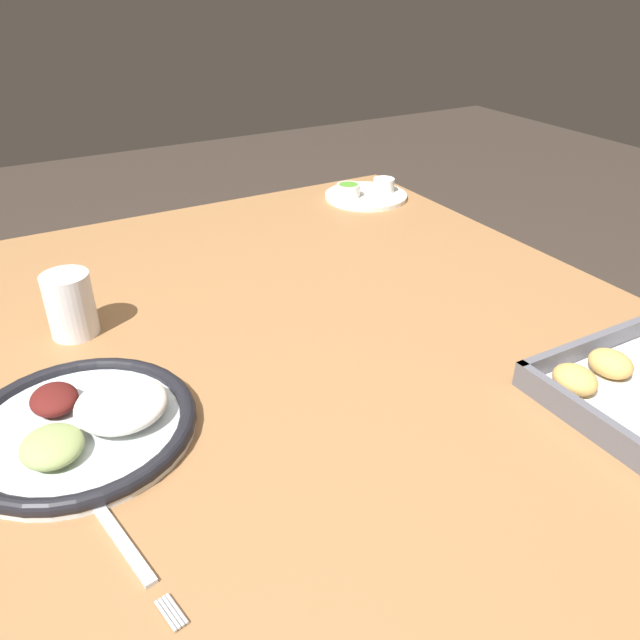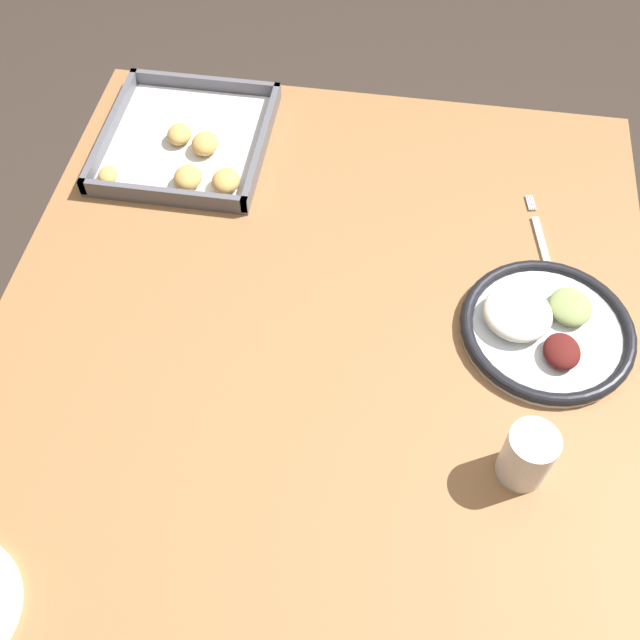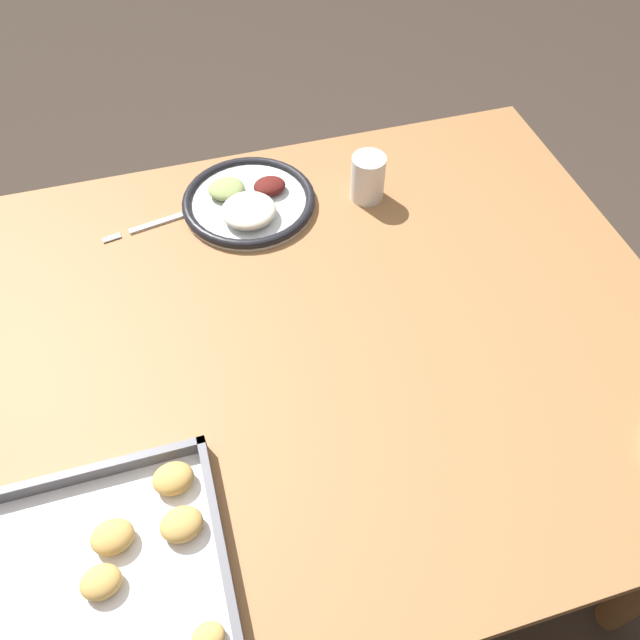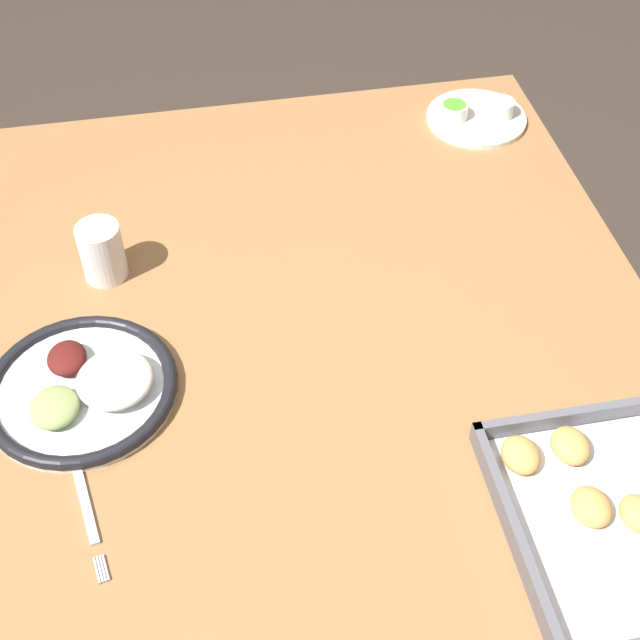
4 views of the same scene
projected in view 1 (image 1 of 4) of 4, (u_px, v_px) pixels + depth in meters
ground_plane at (315, 637)px, 1.30m from camera, size 8.00×8.00×0.00m
dining_table at (313, 384)px, 0.97m from camera, size 1.21×1.03×0.74m
dinner_plate at (83, 424)px, 0.72m from camera, size 0.27×0.27×0.05m
fork at (117, 534)px, 0.59m from camera, size 0.23×0.06×0.00m
saucer_plate at (366, 193)px, 1.43m from camera, size 0.19×0.19×0.04m
drinking_cup at (70, 305)px, 0.89m from camera, size 0.07×0.07×0.10m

